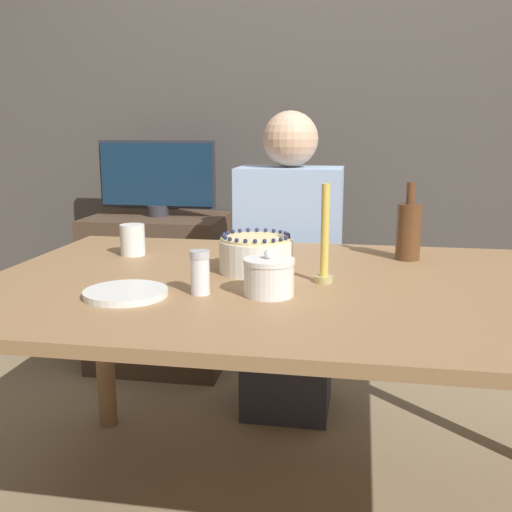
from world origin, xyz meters
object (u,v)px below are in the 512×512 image
cake (256,255)px  candle (325,243)px  tv_monitor (157,177)px  sugar_bowl (269,277)px  bottle (409,230)px  sugar_shaker (200,272)px  person_man_blue_shirt (289,286)px

cake → candle: size_ratio=0.80×
cake → tv_monitor: (-0.65, 1.03, 0.13)m
sugar_bowl → tv_monitor: (-0.72, 1.27, 0.13)m
bottle → tv_monitor: (-1.08, 0.79, 0.09)m
sugar_shaker → candle: bearing=29.8°
sugar_shaker → candle: size_ratio=0.42×
sugar_shaker → person_man_blue_shirt: person_man_blue_shirt is taller
sugar_shaker → person_man_blue_shirt: 0.95m
tv_monitor → cake: bearing=-57.9°
cake → person_man_blue_shirt: bearing=88.6°
sugar_bowl → bottle: 0.60m
candle → sugar_bowl: bearing=-129.9°
cake → sugar_bowl: (0.07, -0.23, -0.00)m
sugar_shaker → bottle: size_ratio=0.45×
sugar_shaker → sugar_bowl: bearing=6.3°
person_man_blue_shirt → candle: bearing=103.7°
candle → tv_monitor: (-0.85, 1.12, 0.07)m
sugar_shaker → bottle: 0.72m
candle → tv_monitor: 1.41m
sugar_bowl → person_man_blue_shirt: (-0.06, 0.89, -0.26)m
cake → tv_monitor: tv_monitor is taller
cake → sugar_bowl: 0.25m
sugar_shaker → bottle: (0.53, 0.49, 0.04)m
person_man_blue_shirt → cake: bearing=88.6°
cake → tv_monitor: 1.23m
sugar_bowl → person_man_blue_shirt: size_ratio=0.10×
candle → person_man_blue_shirt: size_ratio=0.22×
sugar_bowl → sugar_shaker: 0.17m
candle → person_man_blue_shirt: 0.83m
candle → bottle: 0.40m
tv_monitor → sugar_shaker: bearing=-66.7°
cake → bottle: bearing=29.0°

